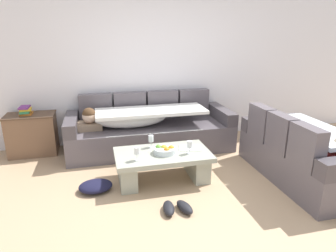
{
  "coord_description": "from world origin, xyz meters",
  "views": [
    {
      "loc": [
        -0.97,
        -2.85,
        1.84
      ],
      "look_at": [
        -0.02,
        1.06,
        0.55
      ],
      "focal_mm": 31.63,
      "sensor_mm": 36.0,
      "label": 1
    }
  ],
  "objects_px": {
    "crumpled_garment": "(96,186)",
    "couch_near_window": "(303,154)",
    "wine_glass_near_left": "(137,151)",
    "wine_glass_far_back": "(151,139)",
    "coffee_table": "(163,163)",
    "pair_of_shoes": "(177,208)",
    "open_magazine": "(190,148)",
    "wine_glass_near_right": "(189,145)",
    "book_stack_on_cabinet": "(25,111)",
    "side_cabinet": "(32,134)",
    "fruit_bowl": "(165,150)",
    "couch_along_wall": "(148,130)"
  },
  "relations": [
    {
      "from": "wine_glass_near_left",
      "to": "side_cabinet",
      "type": "xyz_separation_m",
      "value": [
        -1.43,
        1.48,
        -0.17
      ]
    },
    {
      "from": "couch_near_window",
      "to": "crumpled_garment",
      "type": "xyz_separation_m",
      "value": [
        -2.62,
        0.29,
        -0.27
      ]
    },
    {
      "from": "fruit_bowl",
      "to": "wine_glass_near_right",
      "type": "distance_m",
      "value": 0.32
    },
    {
      "from": "wine_glass_near_left",
      "to": "book_stack_on_cabinet",
      "type": "height_order",
      "value": "book_stack_on_cabinet"
    },
    {
      "from": "open_magazine",
      "to": "wine_glass_near_left",
      "type": "bearing_deg",
      "value": -148.97
    },
    {
      "from": "couch_along_wall",
      "to": "book_stack_on_cabinet",
      "type": "relative_size",
      "value": 11.61
    },
    {
      "from": "couch_near_window",
      "to": "wine_glass_far_back",
      "type": "xyz_separation_m",
      "value": [
        -1.88,
        0.58,
        0.16
      ]
    },
    {
      "from": "wine_glass_near_left",
      "to": "open_magazine",
      "type": "height_order",
      "value": "wine_glass_near_left"
    },
    {
      "from": "couch_along_wall",
      "to": "side_cabinet",
      "type": "height_order",
      "value": "couch_along_wall"
    },
    {
      "from": "pair_of_shoes",
      "to": "wine_glass_far_back",
      "type": "bearing_deg",
      "value": 95.72
    },
    {
      "from": "fruit_bowl",
      "to": "wine_glass_far_back",
      "type": "relative_size",
      "value": 1.69
    },
    {
      "from": "couch_along_wall",
      "to": "wine_glass_far_back",
      "type": "bearing_deg",
      "value": -96.81
    },
    {
      "from": "couch_along_wall",
      "to": "wine_glass_far_back",
      "type": "distance_m",
      "value": 0.91
    },
    {
      "from": "crumpled_garment",
      "to": "open_magazine",
      "type": "bearing_deg",
      "value": 6.81
    },
    {
      "from": "book_stack_on_cabinet",
      "to": "side_cabinet",
      "type": "bearing_deg",
      "value": -1.03
    },
    {
      "from": "couch_along_wall",
      "to": "wine_glass_far_back",
      "type": "xyz_separation_m",
      "value": [
        -0.11,
        -0.89,
        0.17
      ]
    },
    {
      "from": "pair_of_shoes",
      "to": "side_cabinet",
      "type": "bearing_deg",
      "value": 130.5
    },
    {
      "from": "couch_along_wall",
      "to": "book_stack_on_cabinet",
      "type": "bearing_deg",
      "value": 172.98
    },
    {
      "from": "wine_glass_far_back",
      "to": "side_cabinet",
      "type": "relative_size",
      "value": 0.23
    },
    {
      "from": "couch_along_wall",
      "to": "pair_of_shoes",
      "type": "bearing_deg",
      "value": -90.37
    },
    {
      "from": "couch_near_window",
      "to": "side_cabinet",
      "type": "distance_m",
      "value": 3.93
    },
    {
      "from": "wine_glass_near_left",
      "to": "crumpled_garment",
      "type": "xyz_separation_m",
      "value": [
        -0.5,
        0.07,
        -0.44
      ]
    },
    {
      "from": "crumpled_garment",
      "to": "couch_near_window",
      "type": "bearing_deg",
      "value": -6.33
    },
    {
      "from": "open_magazine",
      "to": "coffee_table",
      "type": "bearing_deg",
      "value": -156.58
    },
    {
      "from": "side_cabinet",
      "to": "book_stack_on_cabinet",
      "type": "relative_size",
      "value": 3.23
    },
    {
      "from": "wine_glass_near_right",
      "to": "book_stack_on_cabinet",
      "type": "height_order",
      "value": "book_stack_on_cabinet"
    },
    {
      "from": "wine_glass_far_back",
      "to": "pair_of_shoes",
      "type": "bearing_deg",
      "value": -84.28
    },
    {
      "from": "fruit_bowl",
      "to": "book_stack_on_cabinet",
      "type": "bearing_deg",
      "value": 143.87
    },
    {
      "from": "open_magazine",
      "to": "crumpled_garment",
      "type": "bearing_deg",
      "value": -159.08
    },
    {
      "from": "couch_along_wall",
      "to": "pair_of_shoes",
      "type": "xyz_separation_m",
      "value": [
        -0.01,
        -1.84,
        -0.28
      ]
    },
    {
      "from": "fruit_bowl",
      "to": "crumpled_garment",
      "type": "distance_m",
      "value": 0.95
    },
    {
      "from": "fruit_bowl",
      "to": "couch_near_window",
      "type": "bearing_deg",
      "value": -11.41
    },
    {
      "from": "coffee_table",
      "to": "wine_glass_far_back",
      "type": "distance_m",
      "value": 0.35
    },
    {
      "from": "fruit_bowl",
      "to": "wine_glass_near_left",
      "type": "xyz_separation_m",
      "value": [
        -0.37,
        -0.14,
        0.07
      ]
    },
    {
      "from": "coffee_table",
      "to": "wine_glass_near_left",
      "type": "relative_size",
      "value": 7.23
    },
    {
      "from": "fruit_bowl",
      "to": "wine_glass_near_left",
      "type": "bearing_deg",
      "value": -159.69
    },
    {
      "from": "side_cabinet",
      "to": "fruit_bowl",
      "type": "bearing_deg",
      "value": -36.88
    },
    {
      "from": "book_stack_on_cabinet",
      "to": "couch_near_window",
      "type": "bearing_deg",
      "value": -25.32
    },
    {
      "from": "wine_glass_far_back",
      "to": "wine_glass_near_right",
      "type": "bearing_deg",
      "value": -36.74
    },
    {
      "from": "wine_glass_near_left",
      "to": "open_magazine",
      "type": "bearing_deg",
      "value": 16.92
    },
    {
      "from": "side_cabinet",
      "to": "wine_glass_near_left",
      "type": "bearing_deg",
      "value": -46.11
    },
    {
      "from": "wine_glass_far_back",
      "to": "crumpled_garment",
      "type": "xyz_separation_m",
      "value": [
        -0.74,
        -0.29,
        -0.44
      ]
    },
    {
      "from": "wine_glass_near_right",
      "to": "crumpled_garment",
      "type": "height_order",
      "value": "wine_glass_near_right"
    },
    {
      "from": "wine_glass_near_right",
      "to": "book_stack_on_cabinet",
      "type": "distance_m",
      "value": 2.59
    },
    {
      "from": "couch_along_wall",
      "to": "pair_of_shoes",
      "type": "relative_size",
      "value": 7.63
    },
    {
      "from": "wine_glass_near_right",
      "to": "side_cabinet",
      "type": "height_order",
      "value": "side_cabinet"
    },
    {
      "from": "couch_near_window",
      "to": "open_magazine",
      "type": "xyz_separation_m",
      "value": [
        -1.39,
        0.44,
        0.05
      ]
    },
    {
      "from": "coffee_table",
      "to": "wine_glass_far_back",
      "type": "relative_size",
      "value": 7.23
    },
    {
      "from": "wine_glass_far_back",
      "to": "book_stack_on_cabinet",
      "type": "height_order",
      "value": "book_stack_on_cabinet"
    },
    {
      "from": "coffee_table",
      "to": "fruit_bowl",
      "type": "xyz_separation_m",
      "value": [
        0.02,
        -0.02,
        0.18
      ]
    }
  ]
}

